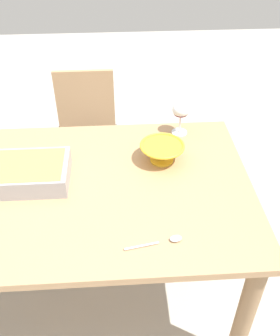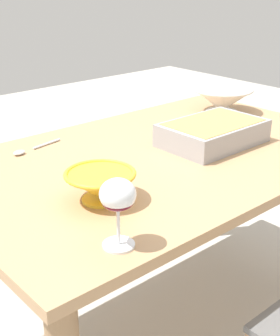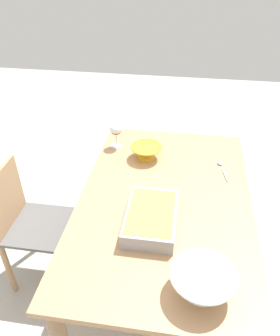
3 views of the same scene
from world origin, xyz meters
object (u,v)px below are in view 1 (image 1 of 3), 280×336
at_px(mixing_bowl, 162,151).
at_px(serving_spoon, 166,241).
at_px(wine_glass, 181,111).
at_px(casserole_dish, 24,172).
at_px(dining_table, 77,208).
at_px(chair, 87,136).

height_order(mixing_bowl, serving_spoon, mixing_bowl).
bearing_deg(mixing_bowl, wine_glass, 62.78).
distance_m(wine_glass, casserole_dish, 0.76).
bearing_deg(serving_spoon, wine_glass, 77.80).
distance_m(dining_table, mixing_bowl, 0.44).
xyz_separation_m(dining_table, mixing_bowl, (0.38, 0.15, 0.17)).
height_order(dining_table, chair, chair).
height_order(wine_glass, serving_spoon, wine_glass).
distance_m(mixing_bowl, serving_spoon, 0.47).
relative_size(chair, mixing_bowl, 4.26).
xyz_separation_m(dining_table, serving_spoon, (0.34, -0.32, 0.13)).
bearing_deg(chair, mixing_bowl, -59.73).
distance_m(dining_table, serving_spoon, 0.48).
relative_size(wine_glass, casserole_dish, 0.46).
height_order(chair, mixing_bowl, mixing_bowl).
distance_m(casserole_dish, serving_spoon, 0.66).
distance_m(chair, casserole_dish, 0.86).
relative_size(wine_glass, mixing_bowl, 0.85).
bearing_deg(mixing_bowl, dining_table, -157.85).
bearing_deg(serving_spoon, chair, 107.12).
height_order(wine_glass, mixing_bowl, wine_glass).
bearing_deg(mixing_bowl, chair, 120.27).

